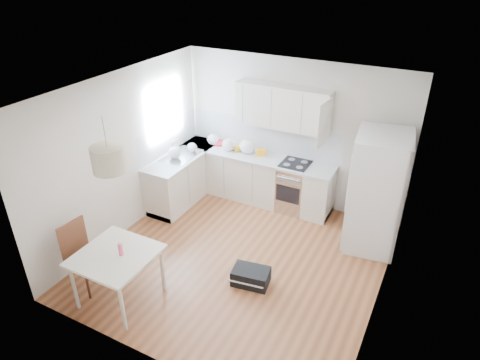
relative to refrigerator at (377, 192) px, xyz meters
The scene contains 29 objects.
floor 2.41m from the refrigerator, 140.65° to the right, with size 4.20×4.20×0.00m, color brown.
ceiling 2.81m from the refrigerator, 140.65° to the right, with size 4.20×4.20×0.00m, color white.
wall_back 1.89m from the refrigerator, 157.71° to the left, with size 4.20×4.20×0.00m, color beige.
wall_left 4.08m from the refrigerator, 159.81° to the right, with size 4.20×4.20×0.00m, color beige.
wall_right 1.51m from the refrigerator, 74.33° to the right, with size 4.20×4.20×0.00m, color beige.
window_glassblock 3.89m from the refrigerator, behind, with size 0.02×1.00×1.00m, color #BFE0F9.
cabinets_back 2.40m from the refrigerator, behind, with size 3.00×0.60×0.88m, color beige.
cabinets_left 3.55m from the refrigerator, behind, with size 0.60×1.80×0.88m, color beige.
counter_back 2.34m from the refrigerator, behind, with size 3.02×0.64×0.04m, color #BABDBF.
counter_left 3.51m from the refrigerator, behind, with size 0.64×1.82×0.04m, color #BABDBF.
backsplash_back 2.42m from the refrigerator, 163.26° to the left, with size 3.00×0.01×0.58m, color silver.
backsplash_left 3.82m from the refrigerator, behind, with size 0.01×1.80×0.58m, color silver.
upper_cabinets 2.14m from the refrigerator, 163.79° to the left, with size 1.70×0.32×0.75m, color beige.
range_oven 1.64m from the refrigerator, 165.14° to the left, with size 0.50×0.61×0.88m, color #BBBEC0, non-canonical shape.
sink 3.52m from the refrigerator, behind, with size 0.50×0.80×0.16m, color #BBBEC0, non-canonical shape.
refrigerator is the anchor object (origin of this frame).
dining_table 4.00m from the refrigerator, 133.48° to the right, with size 0.98×0.98×0.77m.
dining_chair 4.43m from the refrigerator, 138.82° to the right, with size 0.43×0.43×1.02m, color #4B2716, non-canonical shape.
drink_bottle 3.92m from the refrigerator, 132.96° to the right, with size 0.06×0.06×0.21m, color #F44375.
gym_bag 2.37m from the refrigerator, 125.90° to the right, with size 0.52×0.34×0.24m, color black.
pendant_lamp 4.07m from the refrigerator, 132.18° to the right, with size 0.39×0.39×0.31m, color beige.
grocery_bag_a 3.27m from the refrigerator, behind, with size 0.23×0.20×0.21m, color white.
grocery_bag_b 2.86m from the refrigerator, behind, with size 0.26×0.22×0.23m, color white.
grocery_bag_c 2.51m from the refrigerator, behind, with size 0.30×0.25×0.27m, color white.
grocery_bag_d 3.42m from the refrigerator, behind, with size 0.19×0.16×0.17m, color white.
grocery_bag_e 3.57m from the refrigerator, behind, with size 0.24×0.21×0.22m, color white.
snack_orange 2.25m from the refrigerator, 168.73° to the left, with size 0.18×0.11×0.12m, color #FFA816.
snack_yellow 2.75m from the refrigerator, behind, with size 0.17×0.10×0.11m, color gold.
snack_red 3.16m from the refrigerator, behind, with size 0.15×0.09×0.10m, color red.
Camera 1 is at (2.46, -4.68, 4.31)m, focal length 32.00 mm.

